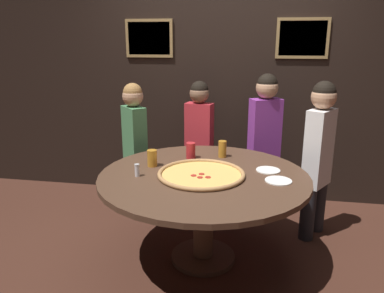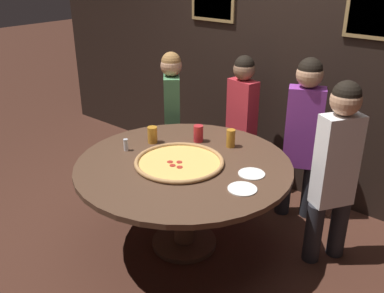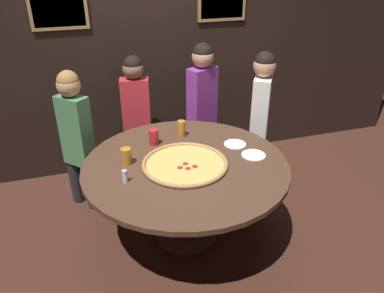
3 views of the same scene
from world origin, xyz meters
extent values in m
plane|color=#422319|center=(0.00, 0.00, 0.00)|extent=(24.00, 24.00, 0.00)
cube|color=black|center=(0.00, 1.41, 1.30)|extent=(6.40, 0.06, 2.60)
cube|color=#9E7F4C|center=(-0.80, 1.37, 1.75)|extent=(0.52, 0.02, 0.40)
cube|color=#936B5B|center=(-0.80, 1.36, 1.75)|extent=(0.46, 0.01, 0.34)
cube|color=#9E7F4C|center=(0.80, 1.37, 1.75)|extent=(0.52, 0.02, 0.40)
cube|color=#B2A893|center=(0.80, 1.36, 1.75)|extent=(0.46, 0.01, 0.34)
cylinder|color=#4C3323|center=(0.00, 0.00, 0.72)|extent=(1.62, 1.62, 0.04)
cylinder|color=#4C3323|center=(0.00, 0.00, 0.35)|extent=(0.16, 0.16, 0.70)
cylinder|color=#4C3323|center=(0.00, 0.00, 0.02)|extent=(0.52, 0.52, 0.04)
cylinder|color=#EAB75B|center=(-0.02, -0.03, 0.75)|extent=(0.63, 0.63, 0.01)
torus|color=#B27F4C|center=(-0.02, -0.03, 0.76)|extent=(0.67, 0.67, 0.03)
cylinder|color=#A8281E|center=(-0.01, -0.03, 0.75)|extent=(0.04, 0.04, 0.00)
cylinder|color=#A8281E|center=(-0.07, -0.08, 0.75)|extent=(0.04, 0.04, 0.00)
cylinder|color=#A8281E|center=(0.04, -0.09, 0.75)|extent=(0.04, 0.04, 0.00)
cylinder|color=#A8281E|center=(-0.01, -0.11, 0.75)|extent=(0.04, 0.04, 0.00)
cylinder|color=#B22328|center=(-0.17, 0.38, 0.81)|extent=(0.08, 0.08, 0.14)
cylinder|color=#BC7A23|center=(-0.44, 0.12, 0.81)|extent=(0.08, 0.08, 0.14)
cylinder|color=#BC7A23|center=(0.10, 0.46, 0.81)|extent=(0.07, 0.07, 0.15)
cylinder|color=white|center=(0.49, 0.17, 0.74)|extent=(0.19, 0.19, 0.01)
cylinder|color=white|center=(0.56, -0.05, 0.74)|extent=(0.20, 0.20, 0.01)
cylinder|color=silver|center=(-0.49, -0.13, 0.78)|extent=(0.04, 0.04, 0.08)
cylinder|color=#B7B7BC|center=(-0.49, -0.13, 0.83)|extent=(0.04, 0.04, 0.01)
cylinder|color=#232328|center=(0.57, 1.04, 0.25)|extent=(0.18, 0.18, 0.49)
cylinder|color=#232328|center=(0.37, 0.94, 0.25)|extent=(0.18, 0.18, 0.49)
cube|color=purple|center=(0.47, 0.99, 0.84)|extent=(0.34, 0.27, 0.69)
sphere|color=tan|center=(0.47, 0.99, 1.29)|extent=(0.21, 0.21, 0.21)
sphere|color=black|center=(0.47, 0.99, 1.33)|extent=(0.20, 0.20, 0.20)
cylinder|color=#232328|center=(-0.73, 0.67, 0.23)|extent=(0.17, 0.17, 0.46)
cylinder|color=#232328|center=(-0.87, 0.82, 0.23)|extent=(0.17, 0.17, 0.46)
cube|color=#4C8C59|center=(-0.80, 0.75, 0.79)|extent=(0.30, 0.30, 0.65)
sphere|color=tan|center=(-0.80, 0.75, 1.21)|extent=(0.20, 0.20, 0.20)
sphere|color=#9E703D|center=(-0.80, 0.75, 1.25)|extent=(0.18, 0.18, 0.18)
cylinder|color=#232328|center=(0.99, 0.67, 0.24)|extent=(0.18, 0.18, 0.49)
cylinder|color=#232328|center=(0.87, 0.49, 0.24)|extent=(0.18, 0.18, 0.49)
cube|color=white|center=(0.93, 0.58, 0.83)|extent=(0.29, 0.33, 0.68)
sphere|color=tan|center=(0.93, 0.58, 1.28)|extent=(0.21, 0.21, 0.21)
sphere|color=black|center=(0.93, 0.58, 1.31)|extent=(0.19, 0.19, 0.19)
cylinder|color=#232328|center=(-0.10, 1.06, 0.23)|extent=(0.14, 0.14, 0.46)
cylinder|color=#232328|center=(-0.31, 1.10, 0.23)|extent=(0.14, 0.14, 0.46)
cube|color=red|center=(-0.20, 1.08, 0.79)|extent=(0.30, 0.20, 0.65)
sphere|color=#8C664C|center=(-0.20, 1.08, 1.21)|extent=(0.20, 0.20, 0.20)
sphere|color=black|center=(-0.20, 1.08, 1.25)|extent=(0.18, 0.18, 0.18)
camera|label=1|loc=(0.38, -2.68, 1.74)|focal=35.00mm
camera|label=2|loc=(1.89, -2.15, 2.16)|focal=40.00mm
camera|label=3|loc=(-0.70, -2.42, 2.24)|focal=35.00mm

